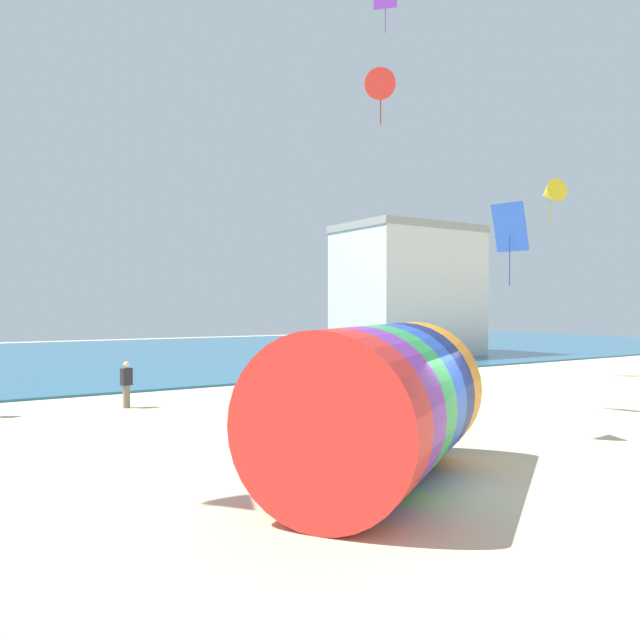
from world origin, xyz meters
The scene contains 10 objects.
ground_plane centered at (0.00, 0.00, 0.00)m, with size 120.00×120.00×0.00m, color beige.
sea centered at (0.00, 36.22, 0.05)m, with size 120.00×40.00×0.10m, color #236084.
giant_inflatable_tube centered at (-1.03, 0.66, 1.55)m, with size 6.56×5.82×3.09m.
kite_handler centered at (2.27, 3.21, 0.81)m, with size 0.42×0.36×1.60m.
kite_red_delta centered at (1.42, 3.65, 9.08)m, with size 1.24×1.26×1.55m.
kite_yellow_delta centered at (10.05, 5.11, 7.40)m, with size 1.02×1.07×1.53m.
kite_blue_diamond centered at (7.76, 4.91, 6.01)m, with size 0.75×1.19×2.67m.
bystander_mid_beach centered at (-2.45, 12.63, 0.80)m, with size 0.41×0.32×1.59m.
promenade_building centered at (20.51, 24.56, 4.58)m, with size 9.30×6.63×9.15m.
cooler_box centered at (2.01, 2.57, 0.18)m, with size 0.52×0.36×0.36m, color #2659B2.
Camera 1 is at (-8.44, -8.74, 3.42)m, focal length 35.00 mm.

